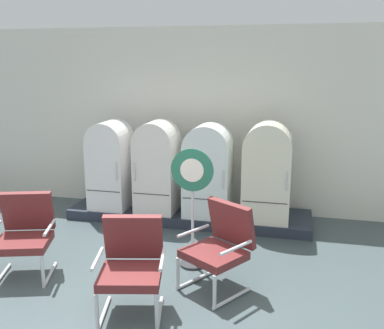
# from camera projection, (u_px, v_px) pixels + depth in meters

# --- Properties ---
(ground) EXTENTS (12.00, 10.00, 0.05)m
(ground) POSITION_uv_depth(u_px,v_px,m) (115.00, 329.00, 4.24)
(ground) COLOR #3C494C
(back_wall) EXTENTS (11.76, 0.12, 3.05)m
(back_wall) POSITION_uv_depth(u_px,v_px,m) (198.00, 120.00, 7.34)
(back_wall) COLOR silver
(back_wall) RESTS_ON ground
(display_plinth) EXTENTS (3.86, 0.95, 0.16)m
(display_plinth) POSITION_uv_depth(u_px,v_px,m) (189.00, 214.00, 7.08)
(display_plinth) COLOR #242B38
(display_plinth) RESTS_ON ground
(refrigerator_0) EXTENTS (0.60, 0.68, 1.42)m
(refrigerator_0) POSITION_uv_depth(u_px,v_px,m) (111.00, 162.00, 7.07)
(refrigerator_0) COLOR white
(refrigerator_0) RESTS_ON display_plinth
(refrigerator_1) EXTENTS (0.62, 0.68, 1.45)m
(refrigerator_1) POSITION_uv_depth(u_px,v_px,m) (157.00, 164.00, 6.89)
(refrigerator_1) COLOR silver
(refrigerator_1) RESTS_ON display_plinth
(refrigerator_2) EXTENTS (0.70, 0.61, 1.43)m
(refrigerator_2) POSITION_uv_depth(u_px,v_px,m) (208.00, 168.00, 6.68)
(refrigerator_2) COLOR white
(refrigerator_2) RESTS_ON display_plinth
(refrigerator_3) EXTENTS (0.70, 0.66, 1.48)m
(refrigerator_3) POSITION_uv_depth(u_px,v_px,m) (267.00, 169.00, 6.49)
(refrigerator_3) COLOR silver
(refrigerator_3) RESTS_ON display_plinth
(armchair_left) EXTENTS (0.79, 0.82, 0.98)m
(armchair_left) POSITION_uv_depth(u_px,v_px,m) (25.00, 232.00, 5.18)
(armchair_left) COLOR silver
(armchair_left) RESTS_ON ground
(armchair_right) EXTENTS (0.87, 0.89, 0.98)m
(armchair_right) POSITION_uv_depth(u_px,v_px,m) (220.00, 243.00, 4.85)
(armchair_right) COLOR silver
(armchair_right) RESTS_ON ground
(armchair_center) EXTENTS (0.77, 0.79, 0.98)m
(armchair_center) POSITION_uv_depth(u_px,v_px,m) (132.00, 262.00, 4.40)
(armchair_center) COLOR silver
(armchair_center) RESTS_ON ground
(sign_stand) EXTENTS (0.52, 0.32, 1.50)m
(sign_stand) POSITION_uv_depth(u_px,v_px,m) (192.00, 206.00, 5.31)
(sign_stand) COLOR #2D2D30
(sign_stand) RESTS_ON ground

